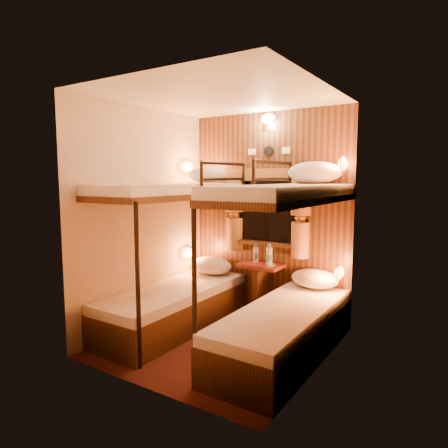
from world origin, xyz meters
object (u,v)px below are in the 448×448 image
Objects in this scene: bottle_left at (256,255)px; table at (261,283)px; bunk_right at (284,297)px; bottle_right at (269,257)px; bunk_left at (175,278)px.

table is at bearing -11.03° from bottle_left.
table is 0.34m from bottle_left.
bunk_right reaches higher than table.
bottle_left is 0.23m from bottle_right.
bunk_right is 7.47× the size of bottle_right.
bunk_left and bunk_right have the same top height.
table is at bearing 129.67° from bunk_right.
bunk_left is 1.00m from bottle_left.
bunk_right is at bearing -50.33° from table.
bunk_right reaches higher than bottle_right.
bottle_left is 0.87× the size of bottle_right.
table is at bearing 50.33° from bunk_left.
bottle_left is at bearing 160.27° from bottle_right.
bottle_right is at bearing -24.05° from table.
bunk_left is 7.47× the size of bottle_right.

